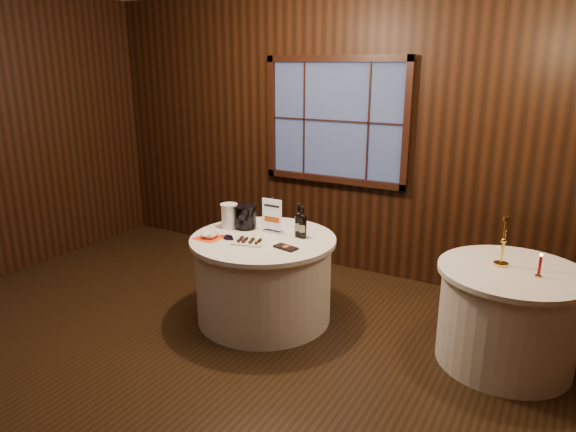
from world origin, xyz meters
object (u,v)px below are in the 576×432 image
Objects in this scene: chocolate_box at (286,247)px; glass_pitcher at (229,216)px; sign_stand at (272,220)px; port_bottle_left at (299,222)px; main_table at (264,278)px; brass_candlestick at (503,248)px; grape_bunch at (229,237)px; cracker_bowl at (210,235)px; port_bottle_right at (303,224)px; red_candle at (539,268)px; side_table at (507,316)px; ice_bucket at (245,216)px; chocolate_plate at (249,241)px.

glass_pitcher reaches higher than chocolate_box.
sign_stand is 1.07× the size of port_bottle_left.
brass_candlestick reaches higher than main_table.
grape_bunch is 0.35m from glass_pitcher.
port_bottle_right is at bearing 30.00° from cracker_bowl.
glass_pitcher is 2.34m from brass_candlestick.
port_bottle_left is 1.68× the size of red_candle.
grape_bunch is (-0.22, -0.35, -0.09)m from sign_stand.
main_table is 4.26× the size of port_bottle_left.
port_bottle_right is 0.75× the size of brass_candlestick.
chocolate_box is at bearing 4.25° from grape_bunch.
sign_stand reaches higher than glass_pitcher.
port_bottle_right is at bearing -175.45° from side_table.
glass_pitcher is 1.55× the size of cracker_bowl.
cracker_bowl is (-0.39, -0.41, -0.09)m from sign_stand.
port_bottle_left is 1.50× the size of chocolate_box.
port_bottle_right reaches higher than red_candle.
side_table is 0.49m from red_candle.
port_bottle_left is at bearing -175.95° from side_table.
port_bottle_right is at bearing -35.99° from port_bottle_left.
side_table is 1.77m from port_bottle_right.
grape_bunch reaches higher than side_table.
port_bottle_right is 1.72× the size of grape_bunch.
glass_pitcher is at bearing 125.39° from grape_bunch.
brass_candlestick is (1.60, 0.18, 0.01)m from port_bottle_right.
red_candle is (1.87, 0.07, -0.05)m from port_bottle_right.
port_bottle_left reaches higher than port_bottle_right.
cracker_bowl is (-0.17, -0.06, 0.00)m from grape_bunch.
ice_bucket is (-0.28, 0.14, 0.50)m from main_table.
sign_stand reaches higher than main_table.
chocolate_box is at bearing -24.68° from main_table.
ice_bucket is 0.57× the size of brass_candlestick.
side_table is 2.34m from ice_bucket.
port_bottle_left reaches higher than main_table.
side_table is 3.48× the size of chocolate_plate.
chocolate_box is at bearing 7.77° from cracker_bowl.
brass_candlestick reaches higher than cracker_bowl.
port_bottle_left is 1.81× the size of grape_bunch.
ice_bucket is at bearing 153.38° from main_table.
port_bottle_left reaches higher than side_table.
side_table is at bearing 3.74° from sign_stand.
main_table is at bearing -20.66° from glass_pitcher.
brass_candlestick is 0.29m from red_candle.
red_candle is (1.91, 0.06, -0.06)m from port_bottle_left.
chocolate_plate is at bearing -169.07° from red_candle.
port_bottle_left is 0.05m from port_bottle_right.
side_table is 2.49m from cracker_bowl.
red_candle reaches higher than main_table.
sign_stand is 0.42m from glass_pitcher.
ice_bucket is at bearing -177.75° from red_candle.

